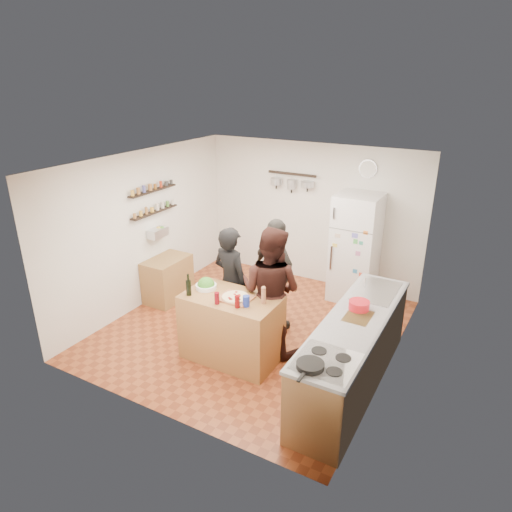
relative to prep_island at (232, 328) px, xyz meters
The scene contains 26 objects.
room_shell 1.40m from the prep_island, 95.60° to the left, with size 4.20×4.20×4.20m.
prep_island is the anchor object (origin of this frame).
pizza_board 0.47m from the prep_island, 14.04° to the right, with size 0.42×0.34×0.02m, color #9A5A38.
pizza 0.49m from the prep_island, 14.04° to the right, with size 0.34×0.34×0.02m, color beige.
salad_bowl 0.64m from the prep_island, behind, with size 0.28×0.28×0.06m, color white.
wine_bottle 0.78m from the prep_island, 156.25° to the right, with size 0.07×0.07×0.21m, color black.
wine_glass_near 0.59m from the prep_island, 101.77° to the right, with size 0.06×0.06×0.15m, color #5C0710.
wine_glass_far 0.61m from the prep_island, 42.27° to the right, with size 0.06×0.06×0.15m, color #61080A.
pepper_mill 0.71m from the prep_island, ahead, with size 0.06×0.06×0.19m, color #A26543.
salt_canister 0.62m from the prep_island, 21.80° to the right, with size 0.09×0.09×0.14m, color navy.
person_left 0.71m from the prep_island, 122.00° to the left, with size 0.60×0.39×1.65m, color black.
person_center 0.71m from the prep_island, 50.53° to the left, with size 0.87×0.68×1.78m, color black.
person_back 1.07m from the prep_island, 81.85° to the left, with size 1.00×0.42×1.70m, color #2B2926.
counter_run 1.60m from the prep_island, ahead, with size 0.63×2.63×0.90m, color #9E7042.
stove_top 1.81m from the prep_island, 24.92° to the right, with size 0.60×0.62×0.02m, color white.
skillet 1.81m from the prep_island, 31.55° to the right, with size 0.28×0.28×0.05m, color black.
sink 1.96m from the prep_island, 33.80° to the left, with size 0.50×0.80×0.03m, color silver.
cutting_board 1.68m from the prep_island, 10.43° to the left, with size 0.30×0.40×0.02m, color olive.
red_bowl 1.69m from the prep_island, 17.01° to the left, with size 0.25×0.25×0.10m, color red.
fridge 2.69m from the prep_island, 71.57° to the left, with size 0.70×0.68×1.80m, color white.
wall_clock 3.41m from the prep_island, 73.59° to the left, with size 0.30×0.30×0.03m, color silver.
spice_shelf_lower 2.49m from the prep_island, 154.77° to the left, with size 0.12×1.00×0.03m, color black.
spice_shelf_upper 2.65m from the prep_island, 154.77° to the left, with size 0.12×1.00×0.03m, color black.
produce_basket 2.34m from the prep_island, 154.45° to the left, with size 0.18×0.35×0.14m, color silver.
side_table 2.08m from the prep_island, 153.23° to the left, with size 0.50×0.80×0.73m, color olive.
pot_rack 3.17m from the prep_island, 99.51° to the left, with size 0.90×0.04×0.04m, color black.
Camera 1 is at (2.95, -5.16, 3.58)m, focal length 32.00 mm.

